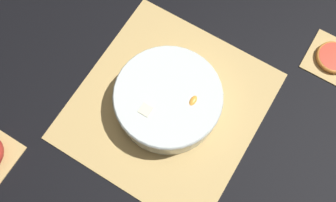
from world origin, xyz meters
TOP-DOWN VIEW (x-y plane):
  - ground_plane at (0.00, 0.00)m, footprint 6.00×6.00m
  - bamboo_mat_center at (-0.00, 0.00)m, footprint 0.44×0.42m
  - coaster_mat_far_left at (-0.31, 0.28)m, footprint 0.12×0.12m
  - fruit_salad_bowl at (0.00, 0.00)m, footprint 0.25×0.25m
  - grapefruit_slice at (-0.31, 0.28)m, footprint 0.09×0.09m

SIDE VIEW (x-z plane):
  - ground_plane at x=0.00m, z-range 0.00..0.00m
  - coaster_mat_far_left at x=-0.31m, z-range 0.00..0.01m
  - bamboo_mat_center at x=0.00m, z-range 0.00..0.01m
  - grapefruit_slice at x=-0.31m, z-range 0.01..0.02m
  - fruit_salad_bowl at x=0.00m, z-range 0.01..0.08m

